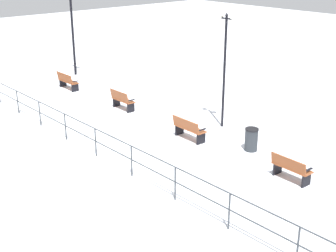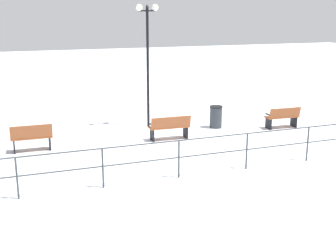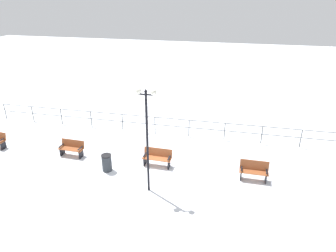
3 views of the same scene
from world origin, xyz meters
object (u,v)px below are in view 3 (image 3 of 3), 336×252
object	(u,v)px
bench_second	(72,148)
bench_fourth	(254,171)
bench_third	(157,157)
lamppost_middle	(147,122)
trash_bin	(107,163)

from	to	relation	value
bench_second	bench_fourth	distance (m)	9.70
bench_third	bench_fourth	bearing A→B (deg)	88.83
bench_fourth	lamppost_middle	world-z (taller)	lamppost_middle
bench_second	bench_fourth	world-z (taller)	bench_fourth
bench_second	lamppost_middle	bearing A→B (deg)	69.12
bench_third	bench_fourth	xyz separation A→B (m)	(0.26, 4.85, 0.01)
bench_third	lamppost_middle	xyz separation A→B (m)	(2.16, 0.14, 2.96)
bench_fourth	trash_bin	bearing A→B (deg)	-83.17
bench_fourth	lamppost_middle	bearing A→B (deg)	-67.23
bench_second	bench_fourth	bearing A→B (deg)	90.97
bench_fourth	lamppost_middle	distance (m)	5.87
lamppost_middle	trash_bin	size ratio (longest dim) A/B	5.44
trash_bin	bench_third	bearing A→B (deg)	113.37
bench_second	lamppost_middle	world-z (taller)	lamppost_middle
bench_fourth	bench_second	bearing A→B (deg)	-90.69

